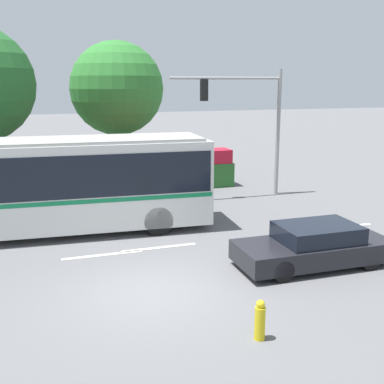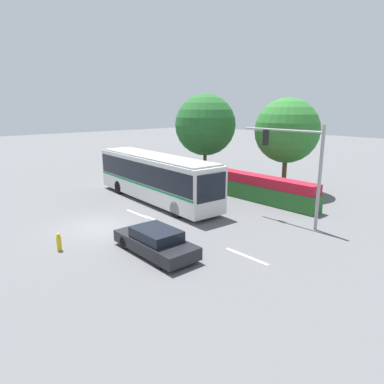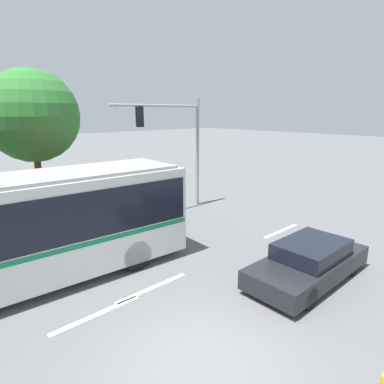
# 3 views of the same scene
# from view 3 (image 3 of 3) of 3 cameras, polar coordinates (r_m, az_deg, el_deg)

# --- Properties ---
(ground_plane) EXTENTS (140.00, 140.00, 0.00)m
(ground_plane) POSITION_cam_3_polar(r_m,az_deg,el_deg) (7.48, 1.54, -27.98)
(ground_plane) COLOR #5B5B5E
(sedan_foreground) EXTENTS (4.47, 1.82, 1.20)m
(sedan_foreground) POSITION_cam_3_polar(r_m,az_deg,el_deg) (10.69, 19.80, -11.41)
(sedan_foreground) COLOR black
(sedan_foreground) RESTS_ON ground
(traffic_light_pole) EXTENTS (5.19, 0.24, 5.66)m
(traffic_light_pole) POSITION_cam_3_polar(r_m,az_deg,el_deg) (16.61, -2.28, 9.65)
(traffic_light_pole) COLOR gray
(traffic_light_pole) RESTS_ON ground
(flowering_hedge) EXTENTS (9.62, 1.17, 1.84)m
(flowering_hedge) POSITION_cam_3_polar(r_m,az_deg,el_deg) (16.78, -20.56, -1.10)
(flowering_hedge) COLOR #286028
(flowering_hedge) RESTS_ON ground
(street_tree_centre) EXTENTS (4.91, 4.91, 7.22)m
(street_tree_centre) POSITION_cam_3_polar(r_m,az_deg,el_deg) (19.71, -26.19, 11.83)
(street_tree_centre) COLOR brown
(street_tree_centre) RESTS_ON ground
(lane_stripe_near) EXTENTS (2.40, 0.16, 0.01)m
(lane_stripe_near) POSITION_cam_3_polar(r_m,az_deg,el_deg) (14.61, 15.36, -6.58)
(lane_stripe_near) COLOR silver
(lane_stripe_near) RESTS_ON ground
(lane_stripe_mid) EXTENTS (2.40, 0.16, 0.01)m
(lane_stripe_mid) POSITION_cam_3_polar(r_m,az_deg,el_deg) (9.12, -16.33, -19.89)
(lane_stripe_mid) COLOR silver
(lane_stripe_mid) RESTS_ON ground
(lane_stripe_far) EXTENTS (2.40, 0.16, 0.01)m
(lane_stripe_far) POSITION_cam_3_polar(r_m,az_deg,el_deg) (9.95, -6.94, -16.29)
(lane_stripe_far) COLOR silver
(lane_stripe_far) RESTS_ON ground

